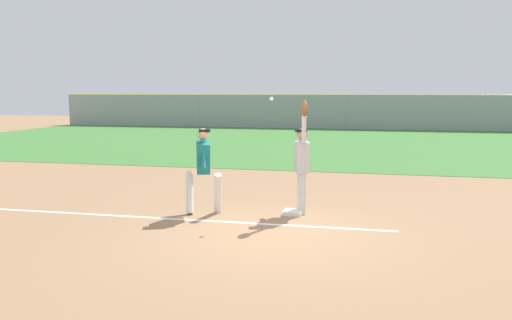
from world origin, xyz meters
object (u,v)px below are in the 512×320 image
Objects in this scene: fielder at (302,159)px; parked_car_tan at (348,117)px; parked_car_silver at (509,118)px; parked_car_red at (425,117)px; parked_car_blue at (269,116)px; baseball at (271,99)px; first_base at (293,212)px; parked_car_white at (192,116)px; runner at (203,165)px.

parked_car_tan is (-0.33, 26.97, -0.45)m from fielder.
fielder is 0.50× the size of parked_car_silver.
parked_car_silver is (5.33, -0.09, 0.00)m from parked_car_red.
parked_car_tan is (5.52, 0.91, 0.00)m from parked_car_blue.
parked_car_tan is 10.52m from parked_car_silver.
baseball reaches higher than parked_car_red.
parked_car_tan is at bearing 7.50° from parked_car_blue.
parked_car_silver is at bearing -6.16° from parked_car_tan.
fielder is 0.51× the size of parked_car_blue.
parked_car_white reaches higher than first_base.
parked_car_blue is at bearing -92.79° from fielder.
first_base is 2.31m from baseball.
runner is 29.92m from parked_car_silver.
runner is 0.38× the size of parked_car_white.
parked_car_silver is (10.77, 27.21, -1.63)m from baseball.
first_base is 2.03m from runner.
runner is at bearing -173.53° from baseball.
parked_car_blue is at bearing 78.59° from runner.
parked_car_blue and parked_car_silver have the same top height.
fielder is at bearing 32.45° from first_base.
runner is at bearing -99.28° from parked_car_tan.
baseball is at bearing -156.76° from first_base.
fielder is 1.34m from baseball.
first_base is 1.10m from fielder.
parked_car_red is (16.58, 0.95, 0.00)m from parked_car_white.
parked_car_blue is at bearing -170.37° from parked_car_silver.
fielder is 26.97m from parked_car_tan.
parked_car_white is at bearing 112.91° from baseball.
baseball is 27.89m from parked_car_red.
parked_car_blue and parked_car_red have the same top height.
parked_car_red is (4.86, 27.02, -0.45)m from fielder.
parked_car_white is at bearing 177.85° from parked_car_blue.
parked_car_tan is (1.59, 27.40, -0.32)m from runner.
parked_car_silver reaches higher than first_base.
parked_car_blue is at bearing -176.26° from parked_car_red.
fielder is at bearing -95.26° from parked_car_tan.
first_base is at bearing -9.22° from runner.
parked_car_tan and parked_car_silver have the same top height.
fielder reaches higher than parked_car_blue.
parked_car_red is at bearing 79.51° from first_base.
parked_car_white is 1.03× the size of parked_car_blue.
first_base is 28.62m from parked_car_white.
parked_car_silver is (12.11, 27.36, -0.32)m from runner.
baseball is at bearing -96.47° from parked_car_tan.
first_base is 0.17× the size of fielder.
fielder is at bearing -59.83° from parked_car_white.
parked_car_silver is at bearing 8.21° from parked_car_white.
parked_car_blue is at bearing 5.73° from parked_car_white.
runner is at bearing -105.33° from parked_car_red.
parked_car_red and parked_car_silver have the same top height.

